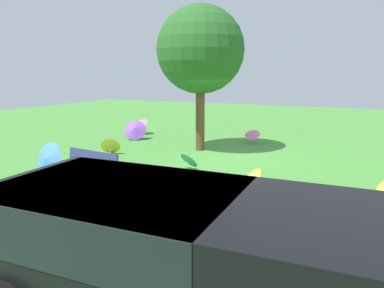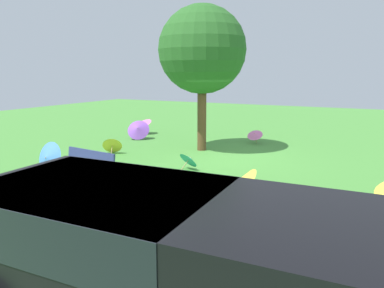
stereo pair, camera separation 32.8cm
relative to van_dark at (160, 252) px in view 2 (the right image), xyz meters
name	(u,v)px [view 2 (the right image)]	position (x,y,z in m)	size (l,w,h in m)	color
ground	(225,158)	(2.53, -7.99, -0.91)	(40.00, 40.00, 0.00)	#478C38
road_strip	(16,268)	(2.53, -0.16, -0.91)	(40.00, 3.59, 0.01)	#B2AFA8
van_dark	(160,252)	(0.00, 0.00, 0.00)	(4.66, 2.24, 1.53)	black
park_bench	(95,167)	(4.20, -3.75, -0.45)	(1.65, 0.69, 0.90)	navy
shade_tree	(202,50)	(3.73, -8.76, 2.55)	(3.00, 3.00, 4.98)	brown
parasol_pink_0	(255,134)	(2.41, -10.77, -0.54)	(0.62, 0.58, 0.57)	tan
parasol_yellow_0	(112,145)	(6.21, -6.88, -0.61)	(0.81, 0.74, 0.60)	tan
parasol_yellow_1	(241,182)	(0.69, -4.42, -0.53)	(0.95, 1.03, 0.76)	tan
parasol_purple_0	(138,129)	(6.96, -9.46, -0.47)	(1.11, 1.04, 0.86)	tan
parasol_blue_1	(48,158)	(6.05, -3.97, -0.46)	(0.94, 0.82, 0.90)	tan
parasol_teal_1	(189,159)	(2.86, -6.13, -0.60)	(0.71, 0.65, 0.55)	tan
parasol_pink_2	(143,122)	(7.59, -10.74, -0.38)	(0.91, 0.90, 0.76)	tan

